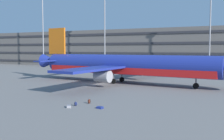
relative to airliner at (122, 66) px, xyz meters
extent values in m
plane|color=slate|center=(-3.59, -2.77, -3.19)|extent=(600.00, 600.00, 0.00)
cube|color=#605B56|center=(-3.59, 47.20, 3.27)|extent=(158.43, 18.71, 12.91)
cube|color=#2D2D33|center=(-3.59, 37.75, -1.57)|extent=(156.84, 0.24, 0.70)
cube|color=#2D2D33|center=(-3.59, 37.75, 1.65)|extent=(156.84, 0.24, 0.70)
cube|color=#2D2D33|center=(-3.59, 37.75, 4.88)|extent=(156.84, 0.24, 0.70)
cube|color=#2D2D33|center=(-3.59, 37.75, 8.11)|extent=(156.84, 0.24, 0.70)
cylinder|color=navy|center=(0.41, -0.04, 0.18)|extent=(33.53, 7.17, 3.59)
cube|color=red|center=(0.41, -0.04, -0.81)|extent=(32.20, 6.96, 1.15)
cone|color=navy|center=(-17.41, 1.89, 0.45)|extent=(4.59, 3.32, 2.87)
cube|color=orange|center=(-15.56, 1.69, 4.66)|extent=(4.32, 0.82, 5.38)
cube|color=navy|center=(-14.80, 5.04, 0.63)|extent=(2.37, 5.54, 0.20)
cube|color=navy|center=(-15.53, -1.74, 0.63)|extent=(2.37, 5.54, 0.20)
cube|color=navy|center=(0.37, 8.81, -0.09)|extent=(5.89, 14.40, 0.36)
cube|color=navy|center=(-1.53, -8.68, -0.09)|extent=(5.89, 14.40, 0.36)
cylinder|color=#9E9EA3|center=(0.59, 6.25, -1.38)|extent=(2.76, 2.24, 1.97)
cylinder|color=#9E9EA3|center=(-0.76, -6.23, -1.38)|extent=(2.76, 2.24, 1.97)
cylinder|color=black|center=(13.01, -1.42, -2.74)|extent=(0.93, 0.45, 0.90)
cylinder|color=slate|center=(13.01, -1.42, -1.95)|extent=(0.20, 0.20, 1.57)
cylinder|color=black|center=(-0.75, 1.62, -2.74)|extent=(0.93, 0.45, 0.90)
cylinder|color=slate|center=(-0.75, 1.62, -1.95)|extent=(0.20, 0.20, 1.57)
cylinder|color=black|center=(-1.08, -1.42, -2.74)|extent=(0.93, 0.45, 0.90)
cylinder|color=slate|center=(-1.08, -1.42, -1.95)|extent=(0.20, 0.20, 1.57)
cylinder|color=gray|center=(-43.27, 30.92, 9.32)|extent=(0.36, 0.36, 25.02)
cylinder|color=gray|center=(-18.93, 30.92, 8.16)|extent=(0.36, 0.36, 22.69)
cylinder|color=gray|center=(12.22, 30.92, 7.05)|extent=(0.36, 0.36, 20.48)
cube|color=navy|center=(5.89, -20.02, -3.09)|extent=(0.71, 0.55, 0.20)
cube|color=black|center=(6.23, -20.08, -3.09)|extent=(0.06, 0.23, 0.02)
cube|color=gray|center=(2.68, -20.96, -3.06)|extent=(0.73, 0.78, 0.25)
cube|color=black|center=(2.48, -20.69, -3.06)|extent=(0.20, 0.15, 0.02)
ellipsoid|color=navy|center=(2.89, -19.95, -2.97)|extent=(0.39, 0.25, 0.44)
ellipsoid|color=navy|center=(2.88, -19.87, -3.03)|extent=(0.26, 0.13, 0.20)
torus|color=black|center=(2.90, -19.98, -2.74)|extent=(0.08, 0.03, 0.08)
cube|color=black|center=(2.81, -20.05, -2.97)|extent=(0.04, 0.03, 0.37)
cube|color=black|center=(3.01, -20.02, -2.97)|extent=(0.04, 0.03, 0.37)
ellipsoid|color=#592619|center=(3.61, -18.28, -2.93)|extent=(0.38, 0.41, 0.51)
ellipsoid|color=#592619|center=(3.52, -18.22, -3.01)|extent=(0.22, 0.25, 0.23)
torus|color=black|center=(3.63, -18.30, -2.67)|extent=(0.06, 0.07, 0.08)
cube|color=black|center=(3.64, -18.41, -2.93)|extent=(0.04, 0.04, 0.43)
cube|color=black|center=(3.74, -18.26, -2.93)|extent=(0.04, 0.04, 0.43)
camera|label=1|loc=(18.30, -43.79, 2.89)|focal=42.30mm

